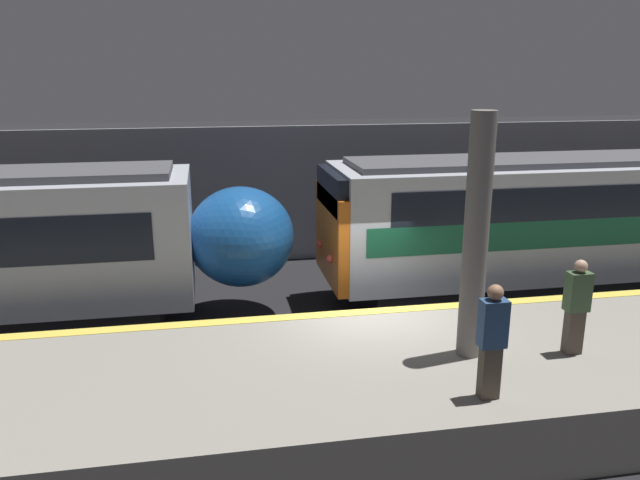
% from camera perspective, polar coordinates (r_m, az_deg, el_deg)
% --- Properties ---
extents(ground_plane, '(120.00, 120.00, 0.00)m').
position_cam_1_polar(ground_plane, '(12.91, 4.33, -10.66)').
color(ground_plane, black).
extents(platform, '(40.00, 4.34, 1.07)m').
position_cam_1_polar(platform, '(10.82, 7.37, -13.06)').
color(platform, gray).
rests_on(platform, ground).
extents(station_rear_barrier, '(50.00, 0.15, 4.05)m').
position_cam_1_polar(station_rear_barrier, '(18.86, -0.99, 4.29)').
color(station_rear_barrier, gray).
rests_on(station_rear_barrier, ground).
extents(support_pillar_near, '(0.40, 0.40, 4.00)m').
position_cam_1_polar(support_pillar_near, '(10.21, 14.06, 0.15)').
color(support_pillar_near, slate).
rests_on(support_pillar_near, platform).
extents(person_waiting, '(0.38, 0.24, 1.73)m').
position_cam_1_polar(person_waiting, '(9.25, 15.44, -8.70)').
color(person_waiting, '#473D33').
rests_on(person_waiting, platform).
extents(person_walking, '(0.38, 0.24, 1.63)m').
position_cam_1_polar(person_walking, '(11.13, 22.40, -5.49)').
color(person_walking, '#473D33').
rests_on(person_walking, platform).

